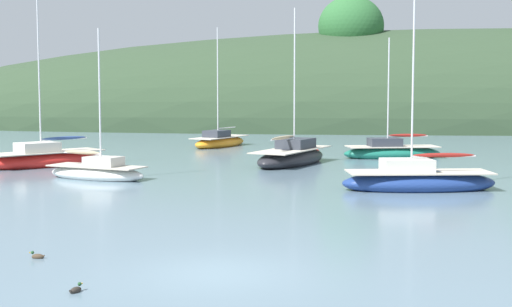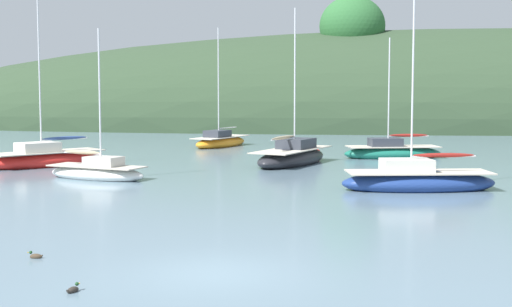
{
  "view_description": "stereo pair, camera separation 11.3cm",
  "coord_description": "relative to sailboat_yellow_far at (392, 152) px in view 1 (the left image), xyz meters",
  "views": [
    {
      "loc": [
        1.92,
        -17.9,
        4.62
      ],
      "look_at": [
        0.0,
        20.0,
        1.2
      ],
      "focal_mm": 51.4,
      "sensor_mm": 36.0,
      "label": 1
    },
    {
      "loc": [
        2.03,
        -17.9,
        4.62
      ],
      "look_at": [
        0.0,
        20.0,
        1.2
      ],
      "focal_mm": 51.4,
      "sensor_mm": 36.0,
      "label": 2
    }
  ],
  "objects": [
    {
      "name": "sailboat_black_sloop",
      "position": [
        -12.26,
        8.79,
        -0.01
      ],
      "size": [
        4.73,
        6.7,
        9.48
      ],
      "color": "orange",
      "rests_on": "ground"
    },
    {
      "name": "sailboat_teal_outer",
      "position": [
        -6.56,
        -4.27,
        0.06
      ],
      "size": [
        5.52,
        8.07,
        9.66
      ],
      "color": "#232328",
      "rests_on": "ground"
    },
    {
      "name": "duck_trailing",
      "position": [
        -11.41,
        -32.42,
        -0.35
      ],
      "size": [
        0.3,
        0.41,
        0.24
      ],
      "color": "#2D2823",
      "rests_on": "ground"
    },
    {
      "name": "ground_plane",
      "position": [
        -8.42,
        -30.52,
        -0.4
      ],
      "size": [
        400.0,
        400.0,
        0.0
      ],
      "primitive_type": "plane",
      "color": "slate"
    },
    {
      "name": "sailboat_yellow_far",
      "position": [
        0.0,
        0.0,
        0.0
      ],
      "size": [
        6.76,
        3.19,
        8.09
      ],
      "color": "#196B56",
      "rests_on": "ground"
    },
    {
      "name": "sailboat_orange_cutter",
      "position": [
        -16.43,
        -11.95,
        -0.04
      ],
      "size": [
        5.84,
        3.81,
        7.77
      ],
      "color": "white",
      "rests_on": "ground"
    },
    {
      "name": "duck_straggler",
      "position": [
        -13.43,
        -29.21,
        -0.35
      ],
      "size": [
        0.43,
        0.2,
        0.24
      ],
      "color": "#473828",
      "rests_on": "ground"
    },
    {
      "name": "far_shoreline_hill",
      "position": [
        16.72,
        40.81,
        -0.26
      ],
      "size": [
        150.0,
        36.0,
        26.77
      ],
      "color": "#2D422B",
      "rests_on": "ground"
    },
    {
      "name": "mooring_buoy_channel",
      "position": [
        -4.85,
        2.46,
        -0.28
      ],
      "size": [
        0.44,
        0.44,
        0.54
      ],
      "color": "red",
      "rests_on": "ground"
    },
    {
      "name": "sailboat_grey_yawl",
      "position": [
        -21.06,
        -6.1,
        0.03
      ],
      "size": [
        6.77,
        6.78,
        9.95
      ],
      "color": "red",
      "rests_on": "ground"
    },
    {
      "name": "sailboat_red_portside",
      "position": [
        -0.84,
        -15.18,
        0.03
      ],
      "size": [
        7.21,
        3.05,
        10.43
      ],
      "color": "navy",
      "rests_on": "ground"
    }
  ]
}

